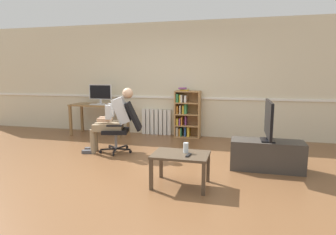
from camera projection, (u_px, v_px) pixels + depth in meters
name	position (u px, v px, depth m)	size (l,w,h in m)	color
ground_plane	(146.00, 168.00, 4.64)	(18.00, 18.00, 0.00)	brown
back_wall	(181.00, 80.00, 6.97)	(12.00, 0.13, 2.70)	beige
computer_desk	(99.00, 109.00, 7.07)	(1.35, 0.60, 0.76)	olive
imac_monitor	(100.00, 93.00, 7.09)	(0.59, 0.14, 0.47)	silver
keyboard	(98.00, 104.00, 6.91)	(0.38, 0.12, 0.02)	white
computer_mouse	(107.00, 104.00, 6.87)	(0.06, 0.10, 0.03)	white
bookshelf	(186.00, 114.00, 6.84)	(0.60, 0.29, 1.17)	#AD7F4C
radiator	(157.00, 122.00, 7.16)	(0.74, 0.08, 0.62)	white
office_chair	(124.00, 125.00, 5.53)	(0.81, 0.66, 0.97)	black
person_seated	(114.00, 118.00, 5.51)	(0.98, 0.54, 1.23)	#937F60
tv_stand	(267.00, 155.00, 4.55)	(1.10, 0.44, 0.46)	#3D3833
tv_screen	(269.00, 120.00, 4.46)	(0.20, 0.92, 0.62)	black
coffee_table	(181.00, 158.00, 3.87)	(0.74, 0.53, 0.44)	#4C3D2D
drinking_glass	(186.00, 148.00, 3.89)	(0.07, 0.07, 0.14)	silver
spare_remote	(188.00, 155.00, 3.75)	(0.04, 0.15, 0.02)	black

